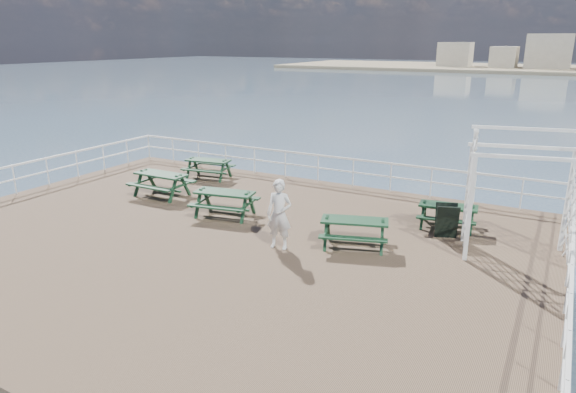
{
  "coord_description": "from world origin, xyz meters",
  "views": [
    {
      "loc": [
        8.37,
        -10.91,
        5.36
      ],
      "look_at": [
        1.69,
        1.31,
        1.1
      ],
      "focal_mm": 32.0,
      "sensor_mm": 36.0,
      "label": 1
    }
  ],
  "objects_px": {
    "picnic_table_c": "(448,211)",
    "person": "(279,214)",
    "trellis_arbor": "(520,201)",
    "picnic_table_e": "(354,227)",
    "picnic_table_a": "(208,165)",
    "picnic_table_d": "(225,198)",
    "picnic_table_b": "(161,180)"
  },
  "relations": [
    {
      "from": "picnic_table_a",
      "to": "picnic_table_e",
      "type": "xyz_separation_m",
      "value": [
        7.84,
        -3.91,
        0.0
      ]
    },
    {
      "from": "picnic_table_a",
      "to": "picnic_table_d",
      "type": "distance_m",
      "value": 4.83
    },
    {
      "from": "trellis_arbor",
      "to": "person",
      "type": "relative_size",
      "value": 1.76
    },
    {
      "from": "picnic_table_b",
      "to": "person",
      "type": "height_order",
      "value": "person"
    },
    {
      "from": "picnic_table_b",
      "to": "picnic_table_e",
      "type": "height_order",
      "value": "picnic_table_b"
    },
    {
      "from": "picnic_table_a",
      "to": "picnic_table_c",
      "type": "height_order",
      "value": "picnic_table_a"
    },
    {
      "from": "picnic_table_d",
      "to": "person",
      "type": "bearing_deg",
      "value": -37.92
    },
    {
      "from": "picnic_table_c",
      "to": "person",
      "type": "distance_m",
      "value": 5.21
    },
    {
      "from": "picnic_table_e",
      "to": "trellis_arbor",
      "type": "distance_m",
      "value": 4.23
    },
    {
      "from": "picnic_table_b",
      "to": "picnic_table_d",
      "type": "bearing_deg",
      "value": -12.22
    },
    {
      "from": "picnic_table_b",
      "to": "picnic_table_e",
      "type": "xyz_separation_m",
      "value": [
        7.79,
        -1.1,
        -0.05
      ]
    },
    {
      "from": "picnic_table_e",
      "to": "trellis_arbor",
      "type": "xyz_separation_m",
      "value": [
        3.86,
        1.44,
        0.93
      ]
    },
    {
      "from": "picnic_table_c",
      "to": "picnic_table_e",
      "type": "distance_m",
      "value": 3.27
    },
    {
      "from": "picnic_table_c",
      "to": "person",
      "type": "height_order",
      "value": "person"
    },
    {
      "from": "picnic_table_c",
      "to": "picnic_table_d",
      "type": "height_order",
      "value": "picnic_table_d"
    },
    {
      "from": "picnic_table_b",
      "to": "trellis_arbor",
      "type": "height_order",
      "value": "trellis_arbor"
    },
    {
      "from": "picnic_table_d",
      "to": "trellis_arbor",
      "type": "bearing_deg",
      "value": -3.43
    },
    {
      "from": "trellis_arbor",
      "to": "picnic_table_d",
      "type": "bearing_deg",
      "value": 174.56
    },
    {
      "from": "picnic_table_d",
      "to": "picnic_table_e",
      "type": "xyz_separation_m",
      "value": [
        4.53,
        -0.38,
        -0.03
      ]
    },
    {
      "from": "picnic_table_a",
      "to": "picnic_table_d",
      "type": "height_order",
      "value": "picnic_table_d"
    },
    {
      "from": "person",
      "to": "picnic_table_c",
      "type": "bearing_deg",
      "value": 37.21
    },
    {
      "from": "picnic_table_b",
      "to": "picnic_table_d",
      "type": "relative_size",
      "value": 0.92
    },
    {
      "from": "picnic_table_b",
      "to": "person",
      "type": "distance_m",
      "value": 6.46
    },
    {
      "from": "picnic_table_b",
      "to": "person",
      "type": "relative_size",
      "value": 1.02
    },
    {
      "from": "picnic_table_d",
      "to": "picnic_table_e",
      "type": "relative_size",
      "value": 0.99
    },
    {
      "from": "trellis_arbor",
      "to": "picnic_table_b",
      "type": "bearing_deg",
      "value": 169.1
    },
    {
      "from": "trellis_arbor",
      "to": "picnic_table_e",
      "type": "bearing_deg",
      "value": -172.19
    },
    {
      "from": "picnic_table_d",
      "to": "trellis_arbor",
      "type": "relative_size",
      "value": 0.63
    },
    {
      "from": "picnic_table_d",
      "to": "picnic_table_c",
      "type": "bearing_deg",
      "value": 9.0
    },
    {
      "from": "picnic_table_a",
      "to": "person",
      "type": "relative_size",
      "value": 1.05
    },
    {
      "from": "picnic_table_e",
      "to": "picnic_table_d",
      "type": "bearing_deg",
      "value": 157.2
    },
    {
      "from": "picnic_table_a",
      "to": "person",
      "type": "bearing_deg",
      "value": -48.49
    }
  ]
}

